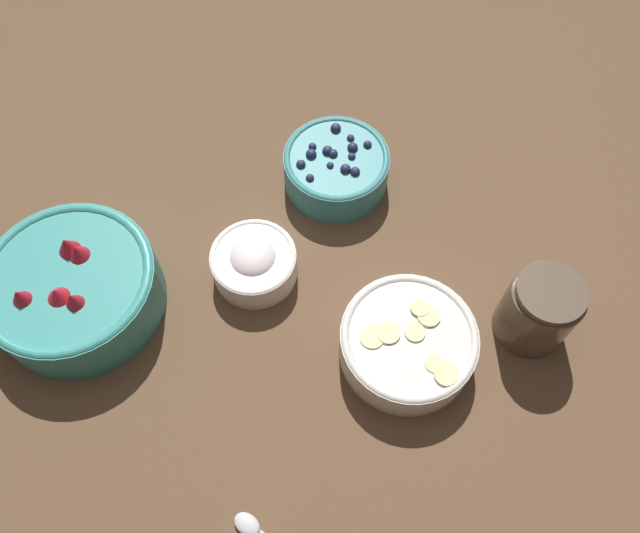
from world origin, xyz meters
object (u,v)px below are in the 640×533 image
Objects in this scene: bowl_bananas at (408,342)px; jar_chocolate at (538,311)px; bowl_strawberries at (73,287)px; bowl_blueberries at (336,166)px; bowl_cream at (254,262)px.

jar_chocolate is (-0.15, 0.07, 0.02)m from bowl_bananas.
bowl_strawberries reaches higher than bowl_blueberries.
bowl_strawberries is 2.05× the size of jar_chocolate.
bowl_blueberries reaches higher than bowl_bananas.
bowl_strawberries is 0.43m from bowl_bananas.
bowl_strawberries is at bearing -47.50° from bowl_bananas.
bowl_bananas is (-0.29, 0.31, -0.01)m from bowl_strawberries.
jar_chocolate reaches higher than bowl_cream.
bowl_blueberries is 0.34m from jar_chocolate.
bowl_bananas is 0.17m from jar_chocolate.
bowl_blueberries is 1.42× the size of jar_chocolate.
jar_chocolate reaches higher than bowl_bananas.
jar_chocolate is at bearing 138.51° from bowl_strawberries.
jar_chocolate is (-0.05, 0.33, 0.01)m from bowl_blueberries.
bowl_blueberries is 0.90× the size of bowl_bananas.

